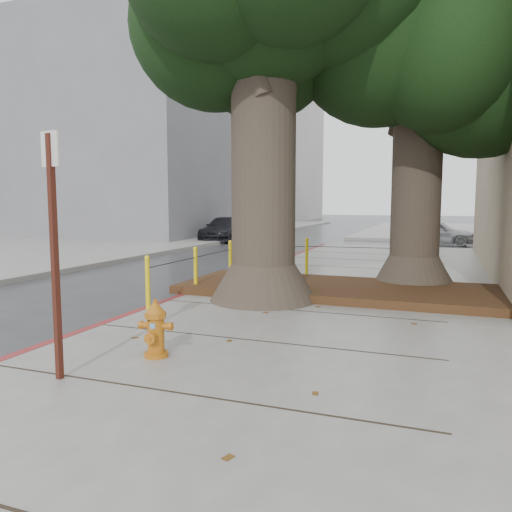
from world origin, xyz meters
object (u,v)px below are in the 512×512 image
Objects in this scene: fire_hydrant at (156,329)px; signpost at (54,242)px; car_silver at (436,232)px; car_dark at (225,229)px.

signpost is at bearing -128.61° from fire_hydrant.
signpost reaches higher than fire_hydrant.
fire_hydrant is 0.20× the size of car_silver.
car_dark is (-6.75, 19.35, -1.00)m from signpost.
signpost reaches higher than car_dark.
signpost is 0.75× the size of car_silver.
signpost is 0.61× the size of car_dark.
car_dark is (-7.31, 18.34, 0.12)m from fire_hydrant.
signpost is at bearing 174.75° from car_silver.
car_dark reaches higher than fire_hydrant.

